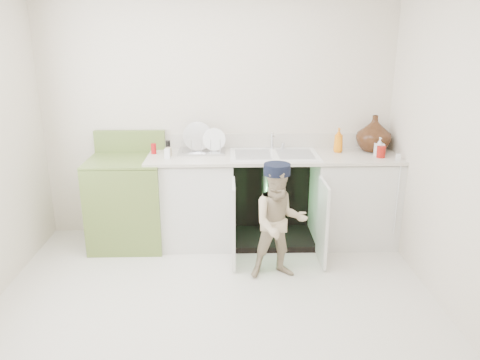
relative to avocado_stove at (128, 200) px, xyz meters
name	(u,v)px	position (x,y,z in m)	size (l,w,h in m)	color
ground	(216,306)	(0.88, -1.18, -0.45)	(3.50, 3.50, 0.00)	beige
room_shell	(213,150)	(0.88, -1.18, 0.80)	(6.00, 5.50, 1.26)	beige
counter_run	(277,195)	(1.47, 0.03, 0.03)	(2.44, 1.02, 1.26)	silver
avocado_stove	(128,200)	(0.00, 0.00, 0.00)	(0.71, 0.65, 1.10)	olive
repair_worker	(279,222)	(1.42, -0.71, 0.06)	(0.52, 0.61, 1.01)	#C5AF8D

